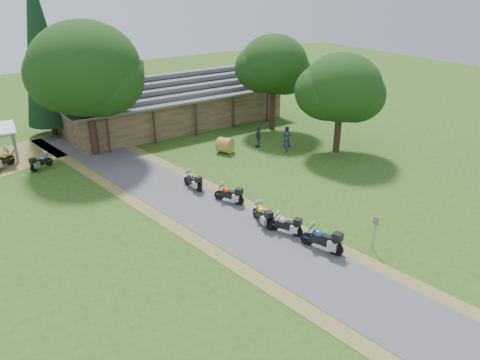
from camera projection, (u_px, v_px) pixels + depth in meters
ground at (282, 254)px, 24.12m from camera, size 120.00×120.00×0.00m
driveway at (232, 225)px, 26.88m from camera, size 51.95×51.95×0.00m
lodge at (172, 98)px, 44.35m from camera, size 21.40×9.40×4.90m
motorcycle_row_a at (322, 238)px, 24.15m from camera, size 1.35×2.25×1.46m
motorcycle_row_b at (285, 224)px, 25.78m from camera, size 1.36×1.88×1.24m
motorcycle_row_c at (262, 214)px, 26.78m from camera, size 0.87×1.95×1.29m
motorcycle_row_d at (229, 193)px, 29.33m from camera, size 1.36×1.94×1.27m
motorcycle_row_e at (193, 180)px, 31.28m from camera, size 0.73×1.82×1.22m
motorcycle_carport_a at (2, 160)px, 34.49m from camera, size 2.02×1.86×1.42m
motorcycle_carport_b at (41, 161)px, 34.50m from camera, size 1.83×1.38×1.21m
person_a at (286, 141)px, 37.56m from camera, size 0.69×0.68×1.98m
person_b at (286, 135)px, 38.86m from camera, size 0.71×0.70×2.03m
person_c at (258, 135)px, 38.68m from camera, size 0.69×0.76×2.18m
hay_bale at (225, 145)px, 37.68m from camera, size 1.59×1.54×1.22m
sign_post at (374, 234)px, 24.09m from camera, size 0.35×0.06×1.93m
oak_lodge_left at (87, 86)px, 35.37m from camera, size 8.34×8.34×10.97m
oak_lodge_right at (273, 77)px, 41.73m from camera, size 6.01×6.01×9.70m
oak_driveway at (340, 100)px, 36.42m from camera, size 6.25×6.25×8.48m
cedar_near at (41, 52)px, 39.30m from camera, size 4.10×4.10×14.54m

